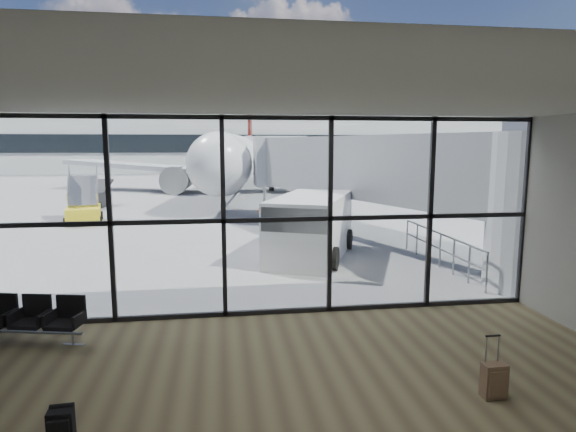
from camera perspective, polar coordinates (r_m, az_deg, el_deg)
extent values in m
plane|color=slate|center=(50.72, -6.69, 4.04)|extent=(220.00, 220.00, 0.00)
cube|color=brown|center=(7.72, 2.65, -21.54)|extent=(12.00, 8.00, 0.01)
cube|color=silver|center=(6.71, 2.92, 13.91)|extent=(12.00, 8.00, 0.02)
cube|color=#B2B2AD|center=(3.28, 17.08, -21.36)|extent=(12.00, 0.02, 4.50)
cube|color=white|center=(10.76, -1.25, -0.16)|extent=(12.00, 0.04, 4.50)
cube|color=black|center=(11.29, -1.21, -11.21)|extent=(12.00, 0.12, 0.10)
cube|color=black|center=(10.76, -1.25, -0.42)|extent=(12.00, 0.12, 0.10)
cube|color=black|center=(10.65, -1.29, 11.57)|extent=(12.00, 0.12, 0.10)
cube|color=black|center=(10.93, -20.33, -0.55)|extent=(0.10, 0.12, 4.50)
cube|color=black|center=(10.68, -7.65, -0.29)|extent=(0.10, 0.12, 4.50)
cube|color=black|center=(10.96, 4.99, -0.02)|extent=(0.10, 0.12, 4.50)
cube|color=black|center=(11.74, 16.47, 0.22)|extent=(0.10, 0.12, 4.50)
cube|color=black|center=(12.92, 26.20, 0.42)|extent=(0.10, 0.12, 4.50)
cylinder|color=gray|center=(14.44, 27.88, 0.47)|extent=(2.80, 2.80, 4.20)
cube|color=gray|center=(19.47, 9.32, 5.81)|extent=(7.45, 14.81, 2.40)
cube|color=gray|center=(25.77, -1.07, 6.54)|extent=(2.60, 2.20, 2.60)
cylinder|color=gray|center=(25.84, -2.81, 1.87)|extent=(0.20, 0.20, 1.80)
cylinder|color=gray|center=(26.04, 0.70, 1.93)|extent=(0.20, 0.20, 1.80)
cylinder|color=black|center=(26.01, -1.05, 0.48)|extent=(1.80, 0.56, 0.56)
cylinder|color=gray|center=(13.68, 22.46, -6.20)|extent=(0.06, 0.06, 1.10)
cylinder|color=gray|center=(14.44, 20.64, -5.35)|extent=(0.06, 0.06, 1.10)
cylinder|color=gray|center=(15.21, 19.02, -4.59)|extent=(0.06, 0.06, 1.10)
cylinder|color=gray|center=(16.00, 17.56, -3.89)|extent=(0.06, 0.06, 1.10)
cylinder|color=gray|center=(16.79, 16.23, -3.26)|extent=(0.06, 0.06, 1.10)
cylinder|color=gray|center=(17.60, 15.03, -2.68)|extent=(0.06, 0.06, 1.10)
cylinder|color=gray|center=(18.41, 13.94, -2.15)|extent=(0.06, 0.06, 1.10)
cylinder|color=gray|center=(15.89, 17.64, -2.02)|extent=(0.06, 5.40, 0.06)
cylinder|color=gray|center=(15.99, 17.56, -3.71)|extent=(0.06, 5.40, 0.06)
cube|color=#A3A49F|center=(72.57, -7.21, 8.50)|extent=(80.00, 12.00, 8.00)
cube|color=black|center=(66.47, -7.12, 8.52)|extent=(80.00, 0.20, 2.40)
cube|color=#A3A49F|center=(76.55, -26.77, 11.80)|extent=(10.00, 8.00, 3.00)
cube|color=#A3A49F|center=(75.25, 6.88, 12.32)|extent=(6.00, 6.00, 2.00)
cylinder|color=#382619|center=(88.47, -29.32, 5.99)|extent=(0.50, 0.50, 3.42)
sphere|color=black|center=(88.47, -29.52, 8.69)|extent=(6.27, 6.27, 6.27)
cylinder|color=#382619|center=(86.51, -25.58, 5.98)|extent=(0.50, 0.50, 2.70)
sphere|color=black|center=(86.48, -25.72, 8.16)|extent=(4.95, 4.95, 4.95)
cylinder|color=#382619|center=(84.92, -21.70, 6.29)|extent=(0.50, 0.50, 3.06)
sphere|color=black|center=(84.90, -21.84, 8.81)|extent=(5.61, 5.61, 5.61)
cylinder|color=#382619|center=(83.72, -17.69, 6.59)|extent=(0.50, 0.50, 3.42)
sphere|color=black|center=(83.72, -17.82, 9.45)|extent=(6.27, 6.27, 6.27)
cube|color=gray|center=(10.89, -28.16, -12.02)|extent=(2.04, 0.53, 0.04)
cube|color=black|center=(11.35, -30.62, -9.13)|extent=(0.58, 0.19, 0.52)
cube|color=black|center=(10.83, -28.23, -11.13)|extent=(0.69, 0.66, 0.08)
cube|color=black|center=(10.97, -27.56, -9.50)|extent=(0.58, 0.19, 0.52)
cube|color=black|center=(10.48, -24.91, -11.57)|extent=(0.69, 0.66, 0.08)
cube|color=black|center=(10.61, -24.29, -9.87)|extent=(0.58, 0.19, 0.52)
cylinder|color=gray|center=(10.51, -24.12, -13.18)|extent=(0.06, 0.06, 0.24)
cube|color=black|center=(7.46, -25.31, -21.61)|extent=(0.33, 0.22, 0.44)
cube|color=black|center=(7.36, -25.54, -22.06)|extent=(0.26, 0.08, 0.30)
cylinder|color=black|center=(7.44, -25.24, -19.75)|extent=(0.31, 0.10, 0.08)
cube|color=brown|center=(8.39, 23.22, -17.47)|extent=(0.36, 0.22, 0.54)
cube|color=brown|center=(8.30, 23.67, -17.80)|extent=(0.30, 0.04, 0.40)
cylinder|color=gray|center=(8.23, 22.42, -14.44)|extent=(0.02, 0.02, 0.45)
cylinder|color=gray|center=(8.33, 23.64, -14.24)|extent=(0.02, 0.02, 0.45)
cube|color=black|center=(8.20, 23.12, -12.92)|extent=(0.24, 0.03, 0.02)
cylinder|color=black|center=(8.53, 22.14, -18.90)|extent=(0.03, 0.06, 0.06)
cylinder|color=black|center=(8.62, 23.34, -18.65)|extent=(0.03, 0.06, 0.06)
cylinder|color=silver|center=(40.22, -5.81, 6.94)|extent=(6.83, 28.46, 3.48)
sphere|color=silver|center=(26.17, -8.23, 6.10)|extent=(3.48, 3.48, 3.48)
cone|color=silver|center=(56.65, -4.50, 7.67)|extent=(4.13, 6.02, 3.48)
cube|color=black|center=(26.72, -8.11, 7.16)|extent=(2.19, 1.37, 0.47)
cube|color=silver|center=(42.55, -16.55, 5.64)|extent=(14.16, 8.84, 1.12)
cylinder|color=black|center=(40.06, -12.89, 4.27)|extent=(2.35, 3.41, 1.98)
cube|color=silver|center=(56.43, -7.61, 7.72)|extent=(5.45, 3.28, 0.17)
cube|color=silver|center=(41.35, 5.50, 5.88)|extent=(14.47, 5.87, 1.12)
cylinder|color=black|center=(39.28, 1.28, 4.40)|extent=(2.35, 3.41, 1.98)
cube|color=silver|center=(56.09, -1.43, 7.78)|extent=(5.31, 2.15, 0.17)
cube|color=#4E0F0B|center=(56.69, -4.54, 10.81)|extent=(0.71, 3.59, 5.65)
cylinder|color=gray|center=(28.20, -7.68, 1.86)|extent=(0.19, 0.19, 1.32)
cylinder|color=black|center=(28.24, -7.67, 1.20)|extent=(0.31, 0.68, 0.66)
cylinder|color=black|center=(41.11, -9.38, 3.55)|extent=(0.53, 0.95, 0.90)
cylinder|color=black|center=(40.70, -2.00, 3.61)|extent=(0.53, 0.95, 0.90)
cube|color=beige|center=(16.59, 2.74, -1.26)|extent=(3.88, 5.33, 2.13)
cube|color=black|center=(14.76, 1.26, -0.17)|extent=(2.36, 1.97, 0.74)
cylinder|color=black|center=(15.48, -2.40, -4.57)|extent=(0.54, 0.79, 0.74)
cylinder|color=black|center=(15.00, 5.40, -5.03)|extent=(0.54, 0.79, 0.74)
cylinder|color=black|center=(18.48, 0.56, -2.42)|extent=(0.54, 0.79, 0.74)
cylinder|color=black|center=(18.08, 7.11, -2.73)|extent=(0.54, 0.79, 0.74)
cube|color=black|center=(32.06, -22.02, 1.82)|extent=(1.58, 2.83, 0.90)
cube|color=black|center=(33.01, -21.42, 3.20)|extent=(1.35, 2.36, 0.93)
cylinder|color=black|center=(31.50, -23.64, 1.12)|extent=(0.23, 0.47, 0.45)
cylinder|color=black|center=(31.04, -21.49, 1.14)|extent=(0.23, 0.47, 0.45)
cylinder|color=black|center=(33.15, -22.46, 1.52)|extent=(0.23, 0.47, 0.45)
cylinder|color=black|center=(32.72, -20.41, 1.55)|extent=(0.23, 0.47, 0.45)
cube|color=gold|center=(26.01, -23.02, 0.20)|extent=(2.04, 2.93, 0.76)
cube|color=gray|center=(26.64, -23.08, 2.76)|extent=(1.75, 2.39, 1.41)
cylinder|color=black|center=(25.15, -24.84, -0.68)|extent=(0.27, 0.45, 0.42)
cylinder|color=black|center=(25.06, -21.36, -0.50)|extent=(0.27, 0.45, 0.42)
cylinder|color=black|center=(27.03, -24.51, -0.07)|extent=(0.27, 0.45, 0.42)
cylinder|color=black|center=(26.95, -21.28, 0.09)|extent=(0.27, 0.45, 0.42)
cube|color=#CE540A|center=(25.61, 0.01, -0.17)|extent=(0.47, 0.47, 0.03)
cone|color=#CE540A|center=(25.56, 0.01, 0.53)|extent=(0.45, 0.45, 0.67)
cube|color=#F0400C|center=(27.93, -3.21, 0.53)|extent=(0.41, 0.41, 0.03)
cone|color=#F0400C|center=(27.89, -3.21, 1.09)|extent=(0.39, 0.39, 0.58)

